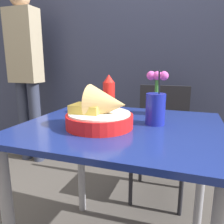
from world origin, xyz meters
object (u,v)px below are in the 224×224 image
at_px(person_standing, 25,65).
at_px(food_basket, 102,113).
at_px(chair_far_window, 162,131).
at_px(drink_cup, 155,110).
at_px(flower_vase, 157,96).
at_px(ketchup_bottle, 109,95).

bearing_deg(person_standing, food_basket, -39.12).
bearing_deg(chair_far_window, drink_cup, -86.99).
bearing_deg(person_standing, flower_vase, -25.17).
xyz_separation_m(chair_far_window, drink_cup, (0.04, -0.73, 0.32)).
bearing_deg(chair_far_window, food_basket, -101.60).
bearing_deg(chair_far_window, ketchup_bottle, -110.54).
bearing_deg(person_standing, ketchup_bottle, -32.88).
relative_size(chair_far_window, drink_cup, 3.57).
relative_size(chair_far_window, person_standing, 0.50).
bearing_deg(flower_vase, chair_far_window, 91.51).
relative_size(chair_far_window, flower_vase, 3.73).
bearing_deg(food_basket, person_standing, 140.88).
height_order(chair_far_window, person_standing, person_standing).
distance_m(drink_cup, person_standing, 1.71).
bearing_deg(food_basket, ketchup_bottle, 102.64).
relative_size(ketchup_bottle, drink_cup, 0.89).
bearing_deg(food_basket, drink_cup, 30.60).
height_order(drink_cup, flower_vase, drink_cup).
xyz_separation_m(drink_cup, flower_vase, (-0.02, 0.21, 0.03)).
distance_m(chair_far_window, person_standing, 1.51).
relative_size(food_basket, flower_vase, 1.25).
bearing_deg(drink_cup, ketchup_bottle, 156.74).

